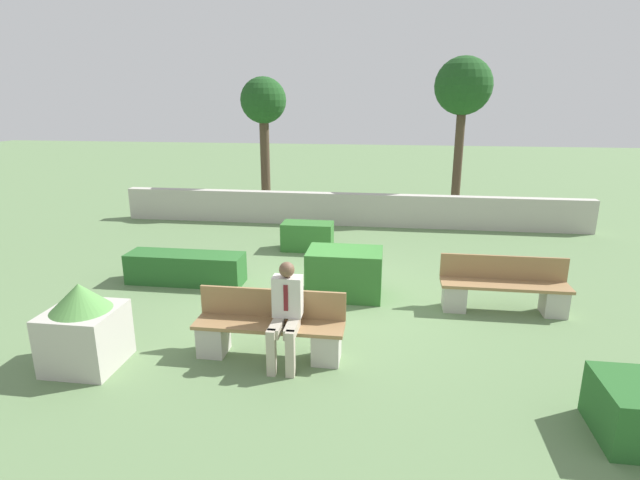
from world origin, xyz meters
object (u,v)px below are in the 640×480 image
tree_leftmost (263,106)px  tree_center_left (463,89)px  bench_front (270,332)px  bench_left_side (504,290)px  person_seated_man (286,309)px  planter_corner_left (84,327)px

tree_leftmost → tree_center_left: bearing=3.0°
tree_leftmost → bench_front: bearing=-75.8°
bench_left_side → tree_leftmost: tree_leftmost is taller
person_seated_man → tree_leftmost: 9.66m
bench_front → bench_left_side: (3.42, 1.97, 0.00)m
planter_corner_left → tree_center_left: 11.73m
bench_front → tree_leftmost: size_ratio=0.51×
tree_center_left → tree_leftmost: bearing=-177.0°
tree_center_left → bench_left_side: bearing=-90.4°
tree_leftmost → tree_center_left: (5.72, 0.30, 0.45)m
bench_left_side → tree_leftmost: size_ratio=0.51×
planter_corner_left → tree_leftmost: size_ratio=0.28×
bench_front → person_seated_man: 0.50m
tree_leftmost → person_seated_man: bearing=-74.5°
person_seated_man → bench_front: bearing=150.9°
bench_left_side → person_seated_man: (-3.16, -2.12, 0.40)m
bench_front → tree_center_left: bearing=69.3°
person_seated_man → bench_left_side: bearing=33.8°
person_seated_man → planter_corner_left: bearing=-170.3°
person_seated_man → tree_leftmost: bearing=105.5°
person_seated_man → planter_corner_left: person_seated_man is taller
bench_front → person_seated_man: person_seated_man is taller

